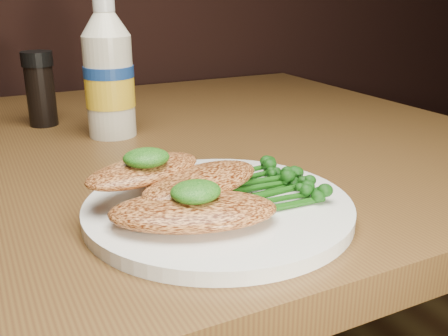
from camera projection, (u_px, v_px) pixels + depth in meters
name	position (u px, v px, depth m)	size (l,w,h in m)	color
plate	(218.00, 208.00, 0.47)	(0.24, 0.24, 0.01)	white
chicken_front	(193.00, 211.00, 0.42)	(0.14, 0.07, 0.02)	#D48243
chicken_mid	(202.00, 181.00, 0.46)	(0.13, 0.06, 0.02)	#D48243
chicken_back	(144.00, 170.00, 0.47)	(0.12, 0.06, 0.02)	#D48243
pesto_front	(196.00, 192.00, 0.42)	(0.04, 0.04, 0.02)	#08390A
pesto_back	(146.00, 158.00, 0.46)	(0.04, 0.04, 0.02)	#08390A
broccolini_bundle	(256.00, 185.00, 0.48)	(0.12, 0.09, 0.02)	#174C10
mayo_bottle	(108.00, 67.00, 0.69)	(0.07, 0.07, 0.19)	beige
pepper_grinder	(40.00, 89.00, 0.75)	(0.04, 0.04, 0.11)	black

